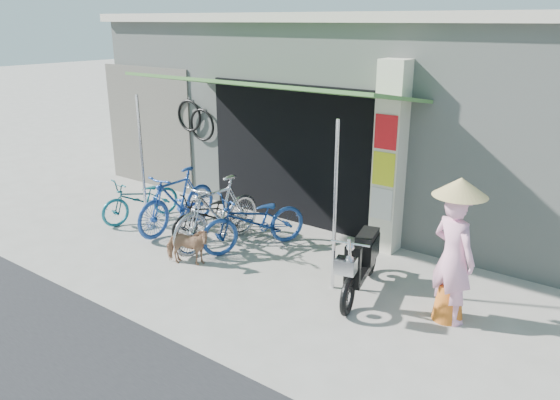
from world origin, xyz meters
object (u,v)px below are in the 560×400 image
Objects in this scene: bike_blue at (177,201)px; street_dog at (187,246)px; bike_navy at (255,221)px; nun at (454,252)px; bike_silver at (218,213)px; bike_teal at (141,199)px; moped at (361,262)px; bike_black at (210,214)px.

bike_blue is 2.51× the size of street_dog.
bike_blue is 0.99× the size of bike_navy.
bike_blue is 1.53m from street_dog.
nun is (3.73, 0.83, 0.60)m from street_dog.
street_dog is (0.14, -0.83, -0.27)m from bike_silver.
bike_teal is at bearing 22.03° from nun.
bike_blue is at bearing 21.13° from nun.
bike_navy is 2.11m from moped.
nun reaches higher than bike_blue.
bike_blue is 1.06× the size of moped.
bike_silver is at bearing 165.09° from moped.
bike_navy is 1.18m from street_dog.
street_dog is at bearing 34.85° from nun.
bike_silver is 2.64× the size of street_dog.
bike_silver is 2.66m from moped.
bike_blue is at bearing -150.40° from bike_navy.
nun is at bearing -1.91° from bike_blue.
street_dog is 2.65m from moped.
bike_navy is (0.96, 0.04, 0.09)m from bike_black.
nun is (4.26, -0.22, 0.51)m from bike_black.
bike_blue is 1.20× the size of bike_black.
nun is (3.30, -0.26, 0.42)m from bike_navy.
bike_teal is at bearing -176.10° from bike_blue.
nun reaches higher than bike_navy.
bike_silver reaches higher than bike_black.
bike_navy is 1.08× the size of moped.
bike_navy is at bearing 12.79° from bike_black.
bike_navy is 2.55× the size of street_dog.
bike_teal is at bearing -162.99° from bike_black.
moped is (4.61, -0.06, 0.04)m from bike_teal.
nun reaches higher than bike_silver.
bike_black is (1.56, 0.18, -0.01)m from bike_teal.
nun reaches higher than bike_black.
moped is 1.30m from nun.
street_dog is (-0.43, -1.09, -0.18)m from bike_navy.
nun is (5.82, -0.03, 0.49)m from bike_teal.
moped is at bearing 10.28° from bike_teal.
bike_navy is at bearing 27.32° from bike_silver.
street_dog is 0.42× the size of moped.
bike_silver is at bearing -18.15° from bike_black.
bike_teal is at bearing -150.69° from bike_navy.
moped is at bearing 16.47° from bike_navy.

